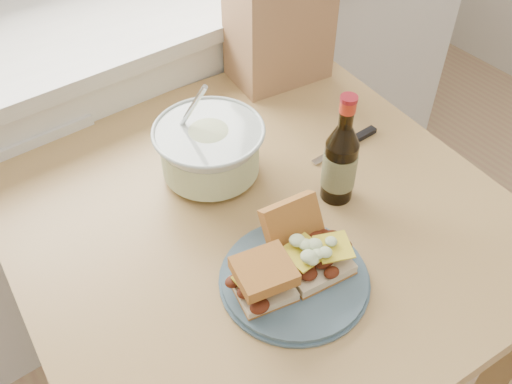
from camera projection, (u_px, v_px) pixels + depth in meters
cabinet_run at (136, 132)px, 1.88m from camera, size 2.50×0.64×0.94m
dining_table at (258, 249)px, 1.25m from camera, size 1.04×1.04×0.80m
plate at (294, 278)px, 1.04m from camera, size 0.27×0.27×0.02m
sandwich_left at (264, 279)px, 0.98m from camera, size 0.11×0.11×0.07m
sandwich_right at (307, 246)px, 1.04m from camera, size 0.13×0.17×0.10m
coleslaw_bowl at (210, 152)px, 1.21m from camera, size 0.24×0.24×0.23m
beer_bottle at (340, 161)px, 1.14m from camera, size 0.07×0.07×0.25m
knife at (355, 139)px, 1.32m from camera, size 0.19×0.02×0.01m
paper_bag at (279, 20)px, 1.41m from camera, size 0.26×0.19×0.32m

